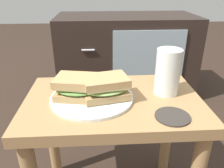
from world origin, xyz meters
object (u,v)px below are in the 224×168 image
at_px(plate, 92,98).
at_px(coaster, 172,116).
at_px(sandwich_front, 78,87).
at_px(tv_cabinet, 126,56).
at_px(sandwich_back, 106,87).
at_px(beer_glass, 168,72).

height_order(plate, coaster, plate).
xyz_separation_m(sandwich_front, coaster, (0.27, -0.12, -0.04)).
bearing_deg(coaster, tv_cabinet, 89.84).
xyz_separation_m(tv_cabinet, coaster, (-0.00, -1.07, 0.17)).
distance_m(sandwich_back, coaster, 0.21).
bearing_deg(sandwich_front, plate, -9.77).
bearing_deg(beer_glass, coaster, -98.29).
xyz_separation_m(tv_cabinet, sandwich_back, (-0.18, -0.96, 0.21)).
xyz_separation_m(plate, coaster, (0.22, -0.11, -0.00)).
bearing_deg(coaster, plate, 152.83).
relative_size(tv_cabinet, beer_glass, 6.43).
xyz_separation_m(plate, sandwich_front, (-0.04, 0.01, 0.04)).
xyz_separation_m(sandwich_front, sandwich_back, (0.09, -0.01, 0.00)).
relative_size(sandwich_front, beer_glass, 1.05).
bearing_deg(tv_cabinet, sandwich_back, -100.78).
relative_size(tv_cabinet, sandwich_front, 6.10).
bearing_deg(beer_glass, plate, -172.86).
height_order(sandwich_front, beer_glass, beer_glass).
bearing_deg(plate, sandwich_front, 170.23).
xyz_separation_m(plate, beer_glass, (0.24, 0.03, 0.07)).
height_order(beer_glass, coaster, beer_glass).
relative_size(plate, coaster, 2.69).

